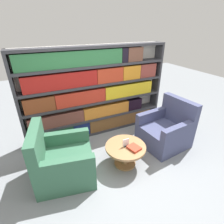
{
  "coord_description": "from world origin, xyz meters",
  "views": [
    {
      "loc": [
        -1.24,
        -1.9,
        2.27
      ],
      "look_at": [
        0.01,
        0.7,
        0.8
      ],
      "focal_mm": 28.0,
      "sensor_mm": 36.0,
      "label": 1
    }
  ],
  "objects": [
    {
      "name": "armchair_left",
      "position": [
        -1.04,
        0.35,
        0.31
      ],
      "size": [
        1.01,
        0.97,
        0.95
      ],
      "rotation": [
        0.0,
        0.0,
        1.37
      ],
      "color": "#336047",
      "rests_on": "ground_plane"
    },
    {
      "name": "stray_book",
      "position": [
        0.11,
        0.04,
        0.41
      ],
      "size": [
        0.22,
        0.24,
        0.04
      ],
      "color": "#B73823",
      "rests_on": "coffee_table"
    },
    {
      "name": "armchair_right",
      "position": [
        1.07,
        0.34,
        0.31
      ],
      "size": [
        0.94,
        0.9,
        0.95
      ],
      "rotation": [
        0.0,
        0.0,
        -1.48
      ],
      "color": "#42476B",
      "rests_on": "ground_plane"
    },
    {
      "name": "coffee_table",
      "position": [
        0.01,
        0.16,
        0.28
      ],
      "size": [
        0.7,
        0.7,
        0.39
      ],
      "color": "olive",
      "rests_on": "ground_plane"
    },
    {
      "name": "table_sign",
      "position": [
        0.01,
        0.16,
        0.46
      ],
      "size": [
        0.11,
        0.06,
        0.14
      ],
      "color": "black",
      "rests_on": "coffee_table"
    },
    {
      "name": "ground_plane",
      "position": [
        0.0,
        0.0,
        0.0
      ],
      "size": [
        14.0,
        14.0,
        0.0
      ],
      "primitive_type": "plane",
      "color": "gray"
    },
    {
      "name": "bookshelf",
      "position": [
        -0.04,
        1.41,
        0.95
      ],
      "size": [
        3.11,
        0.3,
        1.91
      ],
      "color": "silver",
      "rests_on": "ground_plane"
    }
  ]
}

